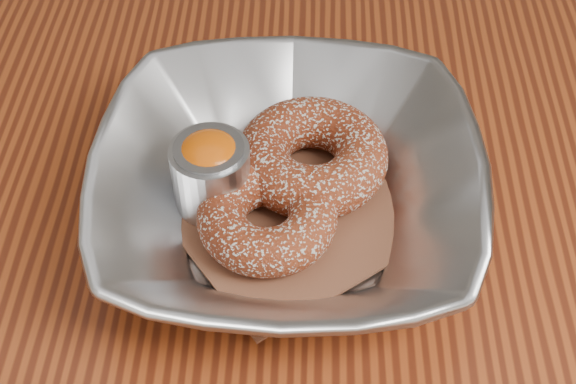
{
  "coord_description": "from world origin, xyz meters",
  "views": [
    {
      "loc": [
        0.04,
        -0.4,
        1.17
      ],
      "look_at": [
        0.03,
        -0.05,
        0.78
      ],
      "focal_mm": 50.0,
      "sensor_mm": 36.0,
      "label": 1
    }
  ],
  "objects_px": {
    "table": "(251,250)",
    "donut_front": "(267,216)",
    "serving_bowl": "(288,191)",
    "donut_back": "(312,156)",
    "ramekin": "(211,171)"
  },
  "relations": [
    {
      "from": "serving_bowl",
      "to": "donut_back",
      "type": "bearing_deg",
      "value": 66.16
    },
    {
      "from": "table",
      "to": "donut_front",
      "type": "bearing_deg",
      "value": -74.55
    },
    {
      "from": "donut_back",
      "to": "ramekin",
      "type": "relative_size",
      "value": 1.82
    },
    {
      "from": "serving_bowl",
      "to": "donut_front",
      "type": "bearing_deg",
      "value": -125.56
    },
    {
      "from": "donut_back",
      "to": "ramekin",
      "type": "xyz_separation_m",
      "value": [
        -0.07,
        -0.03,
        0.01
      ]
    },
    {
      "from": "ramekin",
      "to": "donut_front",
      "type": "bearing_deg",
      "value": -36.08
    },
    {
      "from": "serving_bowl",
      "to": "ramekin",
      "type": "distance_m",
      "value": 0.05
    },
    {
      "from": "serving_bowl",
      "to": "donut_front",
      "type": "xyz_separation_m",
      "value": [
        -0.01,
        -0.02,
        -0.0
      ]
    },
    {
      "from": "serving_bowl",
      "to": "donut_back",
      "type": "relative_size",
      "value": 2.43
    },
    {
      "from": "table",
      "to": "serving_bowl",
      "type": "relative_size",
      "value": 4.75
    },
    {
      "from": "donut_front",
      "to": "ramekin",
      "type": "relative_size",
      "value": 1.59
    },
    {
      "from": "table",
      "to": "donut_front",
      "type": "xyz_separation_m",
      "value": [
        0.02,
        -0.07,
        0.12
      ]
    },
    {
      "from": "table",
      "to": "donut_front",
      "type": "height_order",
      "value": "donut_front"
    },
    {
      "from": "table",
      "to": "serving_bowl",
      "type": "xyz_separation_m",
      "value": [
        0.03,
        -0.05,
        0.13
      ]
    },
    {
      "from": "serving_bowl",
      "to": "ramekin",
      "type": "xyz_separation_m",
      "value": [
        -0.05,
        0.01,
        0.01
      ]
    }
  ]
}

